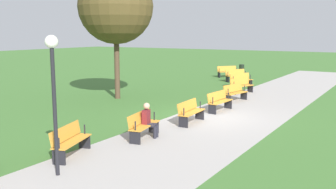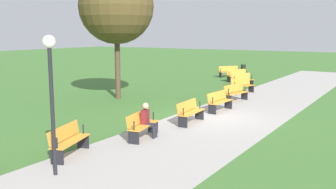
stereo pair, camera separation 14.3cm
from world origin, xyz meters
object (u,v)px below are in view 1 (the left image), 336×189
at_px(bench_8, 70,140).
at_px(bench_3, 241,85).
at_px(bench_0, 227,71).
at_px(person_seated, 149,119).
at_px(bench_2, 241,80).
at_px(bench_4, 235,92).
at_px(bench_6, 190,112).
at_px(trash_bin, 242,70).
at_px(bench_7, 143,125).
at_px(bench_1, 236,75).
at_px(tree_1, 116,7).
at_px(bench_5, 219,101).
at_px(lamp_post, 53,78).

bearing_deg(bench_8, bench_3, 162.12).
xyz_separation_m(bench_0, person_seated, (18.13, 4.75, 0.17)).
xyz_separation_m(bench_2, bench_4, (5.29, 1.70, 0.00)).
relative_size(bench_6, person_seated, 1.42).
bearing_deg(bench_6, trash_bin, -169.13).
xyz_separation_m(bench_7, bench_8, (2.70, -0.68, 0.00)).
bearing_deg(bench_7, person_seated, 138.25).
height_order(bench_1, bench_6, same).
bearing_deg(person_seated, tree_1, -144.22).
xyz_separation_m(bench_2, bench_5, (8.05, 2.04, 0.00)).
bearing_deg(bench_1, bench_8, 39.29).
xyz_separation_m(bench_7, lamp_post, (3.97, 0.17, 2.02)).
bearing_deg(bench_6, bench_8, -14.24).
height_order(bench_1, bench_5, same).
relative_size(bench_2, bench_6, 1.01).
bearing_deg(bench_4, bench_2, -151.50).
bearing_deg(bench_4, bench_0, -144.38).
distance_m(bench_1, lamp_post, 20.37).
xyz_separation_m(bench_1, bench_8, (18.75, 2.34, 0.00)).
height_order(tree_1, lamp_post, tree_1).
relative_size(bench_8, tree_1, 0.25).
relative_size(bench_5, bench_8, 0.98).
relative_size(bench_4, lamp_post, 0.49).
relative_size(bench_1, bench_7, 0.96).
bearing_deg(bench_3, tree_1, -26.45).
xyz_separation_m(bench_2, tree_1, (7.82, -4.10, 4.45)).
bearing_deg(bench_5, bench_2, -162.20).
height_order(bench_8, person_seated, person_seated).
bearing_deg(trash_bin, bench_5, 17.07).
bearing_deg(bench_1, bench_0, -112.23).
bearing_deg(lamp_post, trash_bin, -169.91).
height_order(bench_2, bench_6, same).
bearing_deg(bench_6, tree_1, -119.76).
height_order(bench_4, bench_6, same).
height_order(bench_4, person_seated, person_seated).
distance_m(bench_3, bench_6, 8.31).
relative_size(bench_4, bench_6, 1.02).
bearing_deg(trash_bin, bench_0, -16.75).
relative_size(bench_2, bench_3, 0.99).
height_order(bench_1, bench_3, same).
relative_size(bench_3, tree_1, 0.25).
bearing_deg(bench_5, trash_bin, -159.35).
height_order(bench_1, lamp_post, lamp_post).
xyz_separation_m(bench_8, trash_bin, (-22.76, -3.43, -0.01)).
height_order(bench_6, bench_8, same).
relative_size(bench_1, bench_2, 0.97).
relative_size(bench_3, bench_5, 1.02).
bearing_deg(bench_2, lamp_post, 31.08).
bearing_deg(bench_1, trash_bin, -132.62).
height_order(bench_3, lamp_post, lamp_post).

